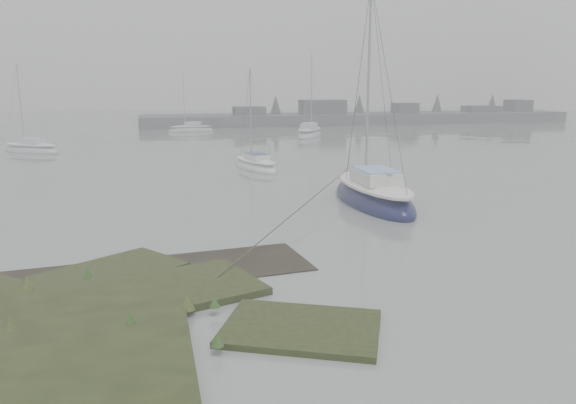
% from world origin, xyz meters
% --- Properties ---
extents(ground, '(160.00, 160.00, 0.00)m').
position_xyz_m(ground, '(0.00, 30.00, 0.00)').
color(ground, slate).
rests_on(ground, ground).
extents(far_shoreline, '(60.00, 8.00, 4.15)m').
position_xyz_m(far_shoreline, '(26.84, 61.90, 0.85)').
color(far_shoreline, '#4C4F51').
rests_on(far_shoreline, ground).
extents(sailboat_main, '(2.59, 7.73, 10.88)m').
position_xyz_m(sailboat_main, '(7.33, 11.98, 0.34)').
color(sailboat_main, '#0D0F34').
rests_on(sailboat_main, ground).
extents(sailboat_white, '(2.97, 5.19, 6.97)m').
position_xyz_m(sailboat_white, '(3.96, 23.81, 0.22)').
color(sailboat_white, silver).
rests_on(sailboat_white, ground).
extents(sailboat_far_a, '(5.46, 4.61, 7.67)m').
position_xyz_m(sailboat_far_a, '(-12.07, 36.99, 0.24)').
color(sailboat_far_a, silver).
rests_on(sailboat_far_a, ground).
extents(sailboat_far_b, '(5.03, 6.79, 9.26)m').
position_xyz_m(sailboat_far_b, '(13.60, 44.90, 0.29)').
color(sailboat_far_b, silver).
rests_on(sailboat_far_b, ground).
extents(sailboat_far_c, '(5.23, 1.81, 7.34)m').
position_xyz_m(sailboat_far_c, '(1.93, 53.82, 0.23)').
color(sailboat_far_c, '#ADB1B6').
rests_on(sailboat_far_c, ground).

